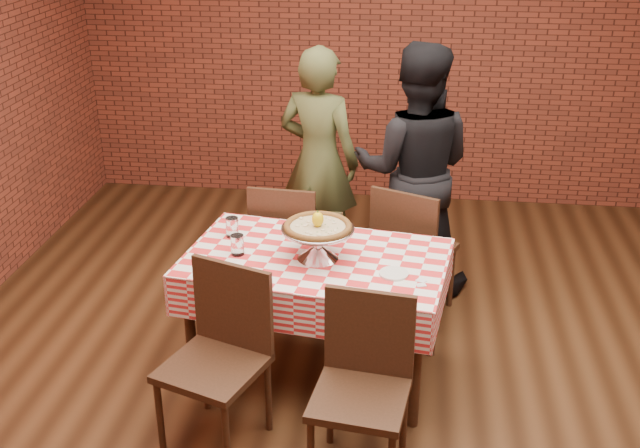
% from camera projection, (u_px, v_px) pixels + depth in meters
% --- Properties ---
extents(ground, '(6.00, 6.00, 0.00)m').
position_uv_depth(ground, '(375.00, 396.00, 4.36)').
color(ground, black).
rests_on(ground, ground).
extents(back_wall, '(5.50, 0.00, 5.50)m').
position_uv_depth(back_wall, '(400.00, 37.00, 6.47)').
color(back_wall, brown).
rests_on(back_wall, ground).
extents(table, '(1.53, 1.05, 0.75)m').
position_uv_depth(table, '(316.00, 316.00, 4.44)').
color(table, '#3C2215').
rests_on(table, ground).
extents(tablecloth, '(1.57, 1.09, 0.25)m').
position_uv_depth(tablecloth, '(316.00, 276.00, 4.33)').
color(tablecloth, red).
rests_on(tablecloth, table).
extents(pizza_stand, '(0.47, 0.47, 0.18)m').
position_uv_depth(pizza_stand, '(318.00, 243.00, 4.22)').
color(pizza_stand, silver).
rests_on(pizza_stand, tablecloth).
extents(pizza, '(0.43, 0.43, 0.03)m').
position_uv_depth(pizza, '(318.00, 227.00, 4.18)').
color(pizza, '#C7B98C').
rests_on(pizza, pizza_stand).
extents(lemon, '(0.07, 0.07, 0.08)m').
position_uv_depth(lemon, '(318.00, 219.00, 4.16)').
color(lemon, yellow).
rests_on(lemon, pizza).
extents(water_glass_left, '(0.08, 0.08, 0.12)m').
position_uv_depth(water_glass_left, '(237.00, 245.00, 4.28)').
color(water_glass_left, white).
rests_on(water_glass_left, tablecloth).
extents(water_glass_right, '(0.08, 0.08, 0.12)m').
position_uv_depth(water_glass_right, '(232.00, 227.00, 4.49)').
color(water_glass_right, white).
rests_on(water_glass_right, tablecloth).
extents(side_plate, '(0.18, 0.18, 0.01)m').
position_uv_depth(side_plate, '(394.00, 274.00, 4.08)').
color(side_plate, white).
rests_on(side_plate, tablecloth).
extents(sweetener_packet_a, '(0.06, 0.05, 0.00)m').
position_uv_depth(sweetener_packet_a, '(421.00, 285.00, 3.97)').
color(sweetener_packet_a, white).
rests_on(sweetener_packet_a, tablecloth).
extents(sweetener_packet_b, '(0.06, 0.06, 0.00)m').
position_uv_depth(sweetener_packet_b, '(421.00, 281.00, 4.01)').
color(sweetener_packet_b, white).
rests_on(sweetener_packet_b, tablecloth).
extents(condiment_caddy, '(0.10, 0.08, 0.14)m').
position_uv_depth(condiment_caddy, '(334.00, 225.00, 4.50)').
color(condiment_caddy, silver).
rests_on(condiment_caddy, tablecloth).
extents(chair_near_left, '(0.59, 0.59, 0.94)m').
position_uv_depth(chair_near_left, '(212.00, 365.00, 3.83)').
color(chair_near_left, '#3C2215').
rests_on(chair_near_left, ground).
extents(chair_near_right, '(0.49, 0.49, 0.92)m').
position_uv_depth(chair_near_right, '(360.00, 397.00, 3.61)').
color(chair_near_right, '#3C2215').
rests_on(chair_near_right, ground).
extents(chair_far_left, '(0.46, 0.46, 0.92)m').
position_uv_depth(chair_far_left, '(289.00, 243.00, 5.13)').
color(chair_far_left, '#3C2215').
rests_on(chair_far_left, ground).
extents(chair_far_right, '(0.59, 0.59, 0.93)m').
position_uv_depth(chair_far_right, '(415.00, 249.00, 5.02)').
color(chair_far_right, '#3C2215').
rests_on(chair_far_right, ground).
extents(diner_olive, '(0.70, 0.56, 1.66)m').
position_uv_depth(diner_olive, '(319.00, 161.00, 5.50)').
color(diner_olive, '#464C29').
rests_on(diner_olive, ground).
extents(diner_black, '(0.88, 0.70, 1.74)m').
position_uv_depth(diner_black, '(414.00, 170.00, 5.22)').
color(diner_black, black).
rests_on(diner_black, ground).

